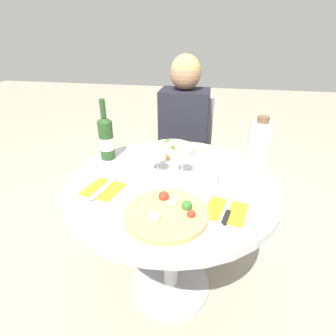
% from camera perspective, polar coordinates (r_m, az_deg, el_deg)
% --- Properties ---
extents(ground_plane, '(12.00, 12.00, 0.00)m').
position_cam_1_polar(ground_plane, '(1.68, 0.60, -24.07)').
color(ground_plane, '#9E937F').
rests_on(ground_plane, ground).
extents(dining_table, '(0.97, 0.97, 0.71)m').
position_cam_1_polar(dining_table, '(1.28, 0.73, -7.60)').
color(dining_table, '#B2B2B7').
rests_on(dining_table, ground_plane).
extents(chair_behind_diner, '(0.39, 0.39, 0.88)m').
position_cam_1_polar(chair_behind_diner, '(2.05, 3.51, 1.99)').
color(chair_behind_diner, slate).
rests_on(chair_behind_diner, ground_plane).
extents(seated_diner, '(0.33, 0.48, 1.20)m').
position_cam_1_polar(seated_diner, '(1.87, 3.04, 3.33)').
color(seated_diner, black).
rests_on(seated_diner, ground_plane).
extents(pizza_large, '(0.32, 0.32, 0.05)m').
position_cam_1_polar(pizza_large, '(0.98, -0.32, -9.69)').
color(pizza_large, tan).
rests_on(pizza_large, dining_table).
extents(pizza_small_far, '(0.25, 0.25, 0.05)m').
position_cam_1_polar(pizza_small_far, '(1.50, 0.79, 4.41)').
color(pizza_small_far, '#E5C17F').
rests_on(pizza_small_far, dining_table).
extents(wine_bottle, '(0.08, 0.08, 0.32)m').
position_cam_1_polar(wine_bottle, '(1.40, -13.31, 6.38)').
color(wine_bottle, '#23471E').
rests_on(wine_bottle, dining_table).
extents(tall_carafe, '(0.09, 0.09, 0.32)m').
position_cam_1_polar(tall_carafe, '(1.14, 18.82, 2.48)').
color(tall_carafe, silver).
rests_on(tall_carafe, dining_table).
extents(sugar_shaker, '(0.06, 0.06, 0.11)m').
position_cam_1_polar(sugar_shaker, '(1.15, 9.44, -1.65)').
color(sugar_shaker, silver).
rests_on(sugar_shaker, dining_table).
extents(wine_glass_back_left, '(0.07, 0.07, 0.13)m').
position_cam_1_polar(wine_glass_back_left, '(1.32, -1.52, 4.77)').
color(wine_glass_back_left, silver).
rests_on(wine_glass_back_left, dining_table).
extents(wine_glass_front_left, '(0.08, 0.08, 0.14)m').
position_cam_1_polar(wine_glass_front_left, '(1.24, -2.34, 3.64)').
color(wine_glass_front_left, silver).
rests_on(wine_glass_front_left, dining_table).
extents(wine_glass_front_right, '(0.08, 0.08, 0.16)m').
position_cam_1_polar(wine_glass_front_right, '(1.21, 3.25, 3.74)').
color(wine_glass_front_right, silver).
rests_on(wine_glass_front_right, dining_table).
extents(place_setting_left, '(0.18, 0.19, 0.01)m').
position_cam_1_polar(place_setting_left, '(1.17, -13.99, -4.50)').
color(place_setting_left, yellow).
rests_on(place_setting_left, dining_table).
extents(place_setting_right, '(0.18, 0.19, 0.01)m').
position_cam_1_polar(place_setting_right, '(1.03, 12.49, -9.12)').
color(place_setting_right, yellow).
rests_on(place_setting_right, dining_table).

